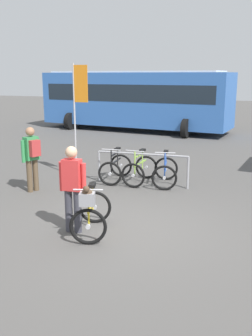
# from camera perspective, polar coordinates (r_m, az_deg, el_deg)

# --- Properties ---
(ground_plane) EXTENTS (80.00, 80.00, 0.00)m
(ground_plane) POSITION_cam_1_polar(r_m,az_deg,el_deg) (7.56, -0.27, -8.86)
(ground_plane) COLOR #514F4C
(bike_rack_rail) EXTENTS (2.51, 0.19, 0.88)m
(bike_rack_rail) POSITION_cam_1_polar(r_m,az_deg,el_deg) (10.25, 2.40, 0.92)
(bike_rack_rail) COLOR #99999E
(bike_rack_rail) RESTS_ON ground
(racked_bike_black) EXTENTS (0.74, 1.14, 0.97)m
(racked_bike_black) POSITION_cam_1_polar(r_m,az_deg,el_deg) (10.70, -1.55, -0.01)
(racked_bike_black) COLOR black
(racked_bike_black) RESTS_ON ground
(racked_bike_lime) EXTENTS (0.71, 1.11, 0.97)m
(racked_bike_lime) POSITION_cam_1_polar(r_m,az_deg,el_deg) (10.51, 2.08, -0.27)
(racked_bike_lime) COLOR black
(racked_bike_lime) RESTS_ON ground
(racked_bike_blue) EXTENTS (0.87, 1.21, 0.97)m
(racked_bike_blue) POSITION_cam_1_polar(r_m,az_deg,el_deg) (10.35, 5.82, -0.55)
(racked_bike_blue) COLOR black
(racked_bike_blue) RESTS_ON ground
(featured_bicycle) EXTENTS (0.96, 1.26, 1.09)m
(featured_bicycle) POSITION_cam_1_polar(r_m,az_deg,el_deg) (7.08, -5.25, -6.29)
(featured_bicycle) COLOR black
(featured_bicycle) RESTS_ON ground
(person_with_featured_bike) EXTENTS (0.53, 0.22, 1.64)m
(person_with_featured_bike) POSITION_cam_1_polar(r_m,az_deg,el_deg) (7.16, -7.93, -2.57)
(person_with_featured_bike) COLOR #383842
(person_with_featured_bike) RESTS_ON ground
(pedestrian_with_backpack) EXTENTS (0.42, 0.50, 1.64)m
(pedestrian_with_backpack) POSITION_cam_1_polar(r_m,az_deg,el_deg) (9.90, -13.74, 1.86)
(pedestrian_with_backpack) COLOR brown
(pedestrian_with_backpack) RESTS_ON ground
(bus_distant) EXTENTS (10.22, 4.16, 3.08)m
(bus_distant) POSITION_cam_1_polar(r_m,az_deg,el_deg) (20.56, 1.26, 10.41)
(bus_distant) COLOR #3366B7
(bus_distant) RESTS_ON ground
(banner_flag) EXTENTS (0.45, 0.05, 3.20)m
(banner_flag) POSITION_cam_1_polar(r_m,az_deg,el_deg) (10.90, -7.05, 10.05)
(banner_flag) COLOR #B2B2B7
(banner_flag) RESTS_ON ground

